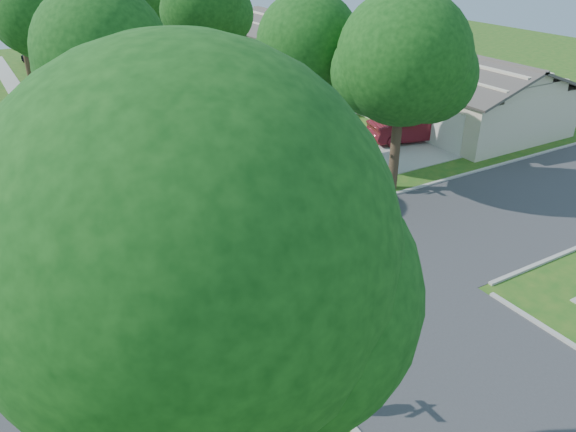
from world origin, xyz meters
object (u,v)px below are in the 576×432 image
(tree_e_mid, at_px, (206,7))
(stop_sign_ne, at_px, (359,149))
(house_ne_far, at_px, (293,47))
(car_driveway, at_px, (413,127))
(tree_e_near, at_px, (309,48))
(house_ne_near, at_px, (444,94))
(stop_sign_sw, at_px, (281,344))
(tree_w_far, at_px, (17,7))
(car_curb_east, at_px, (168,107))
(tree_w_mid, at_px, (46,13))
(car_curb_west, at_px, (36,57))
(tree_w_near, at_px, (104,59))
(tree_sw_corner, at_px, (194,266))
(tree_ne_corner, at_px, (404,65))

(tree_e_mid, bearing_deg, stop_sign_ne, -90.20)
(house_ne_far, distance_m, car_driveway, 20.80)
(tree_e_near, xyz_separation_m, car_driveway, (6.75, -0.31, -4.83))
(tree_e_mid, distance_m, house_ne_near, 15.77)
(stop_sign_sw, distance_m, house_ne_far, 39.55)
(tree_e_mid, height_order, tree_w_far, tree_e_mid)
(house_ne_far, distance_m, car_curb_east, 17.63)
(tree_w_mid, distance_m, car_driveway, 21.07)
(car_driveway, xyz_separation_m, car_curb_west, (-14.70, 32.18, -0.21))
(stop_sign_ne, bearing_deg, stop_sign_sw, -135.00)
(stop_sign_ne, bearing_deg, tree_w_near, 155.26)
(tree_e_near, height_order, house_ne_near, tree_e_near)
(tree_e_near, bearing_deg, tree_sw_corner, -127.30)
(tree_w_mid, xyz_separation_m, car_curb_west, (1.44, 19.87, -5.88))
(tree_sw_corner, relative_size, house_ne_near, 0.70)
(house_ne_near, bearing_deg, tree_ne_corner, -144.82)
(tree_w_near, height_order, tree_sw_corner, tree_sw_corner)
(tree_w_far, xyz_separation_m, tree_ne_corner, (11.01, -29.80, 0.09))
(tree_e_near, relative_size, house_ne_near, 0.61)
(tree_w_mid, bearing_deg, house_ne_far, 21.17)
(stop_sign_ne, height_order, tree_e_near, tree_e_near)
(tree_e_mid, xyz_separation_m, tree_w_near, (-9.40, -12.00, -0.14))
(stop_sign_ne, distance_m, house_ne_near, 12.94)
(house_ne_far, height_order, car_driveway, house_ne_far)
(tree_w_near, relative_size, tree_w_mid, 0.94)
(car_curb_east, height_order, car_curb_west, car_curb_east)
(stop_sign_sw, xyz_separation_m, house_ne_far, (20.69, 33.70, -0.51))
(tree_w_near, distance_m, tree_sw_corner, 16.24)
(tree_w_near, xyz_separation_m, car_curb_east, (5.84, 10.43, -5.33))
(tree_e_mid, height_order, car_curb_east, tree_e_mid)
(tree_w_mid, xyz_separation_m, car_curb_east, (5.84, -1.58, -5.71))
(tree_w_far, xyz_separation_m, car_curb_west, (1.45, 6.87, -4.90))
(stop_sign_sw, bearing_deg, house_ne_far, 58.45)
(tree_w_far, distance_m, car_curb_east, 16.40)
(tree_ne_corner, bearing_deg, stop_sign_ne, 163.45)
(tree_w_far, bearing_deg, house_ne_far, -13.64)
(car_driveway, distance_m, car_curb_west, 35.38)
(tree_sw_corner, relative_size, house_ne_far, 0.70)
(tree_w_mid, xyz_separation_m, house_ne_near, (20.63, -10.01, -4.97))
(tree_w_near, bearing_deg, stop_sign_sw, -90.23)
(tree_w_near, xyz_separation_m, house_ne_near, (20.64, 1.99, -4.60))
(stop_sign_ne, bearing_deg, house_ne_far, 65.07)
(tree_w_mid, relative_size, tree_ne_corner, 1.10)
(tree_ne_corner, xyz_separation_m, car_curb_west, (-9.56, 36.67, -4.98))
(tree_w_near, xyz_separation_m, tree_sw_corner, (-2.79, -16.00, 0.15))
(tree_w_near, bearing_deg, tree_e_mid, 51.92)
(stop_sign_ne, height_order, house_ne_near, house_ne_near)
(car_curb_west, bearing_deg, car_driveway, 106.56)
(house_ne_far, bearing_deg, tree_w_near, -135.91)
(tree_w_mid, height_order, house_ne_near, tree_w_mid)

